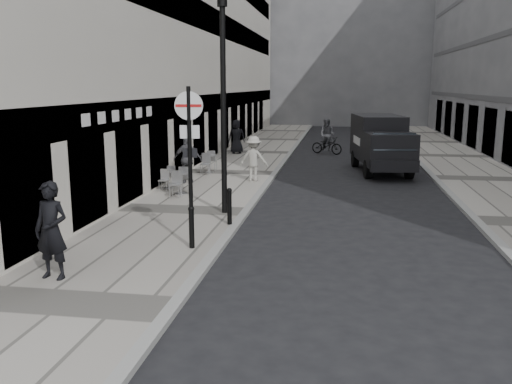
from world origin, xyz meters
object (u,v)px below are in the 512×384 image
(sign_post, at_px, (190,147))
(lamppost, at_px, (223,95))
(panel_van, at_px, (381,141))
(walking_man, at_px, (51,231))
(cyclist, at_px, (327,140))

(sign_post, xyz_separation_m, lamppost, (-0.00, 3.78, 1.14))
(sign_post, relative_size, lamppost, 0.60)
(sign_post, relative_size, panel_van, 0.67)
(walking_man, distance_m, lamppost, 7.16)
(walking_man, xyz_separation_m, lamppost, (2.24, 6.28, 2.62))
(panel_van, bearing_deg, lamppost, -126.54)
(sign_post, height_order, lamppost, lamppost)
(lamppost, bearing_deg, panel_van, 61.22)
(walking_man, relative_size, sign_post, 0.52)
(walking_man, xyz_separation_m, cyclist, (4.97, 22.40, -0.32))
(cyclist, bearing_deg, lamppost, -74.76)
(lamppost, height_order, panel_van, lamppost)
(panel_van, xyz_separation_m, cyclist, (-2.65, 6.34, -0.66))
(walking_man, bearing_deg, lamppost, 77.97)
(panel_van, relative_size, cyclist, 2.76)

